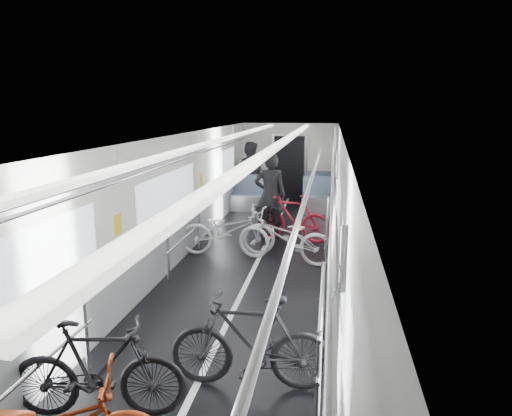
{
  "coord_description": "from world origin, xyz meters",
  "views": [
    {
      "loc": [
        1.33,
        -7.54,
        2.88
      ],
      "look_at": [
        0.0,
        0.47,
        1.09
      ],
      "focal_mm": 32.0,
      "sensor_mm": 36.0,
      "label": 1
    }
  ],
  "objects": [
    {
      "name": "bike_aisle",
      "position": [
        0.06,
        2.23,
        0.41
      ],
      "size": [
        0.74,
        1.62,
        0.82
      ],
      "primitive_type": "imported",
      "rotation": [
        0.0,
        0.0,
        -0.12
      ],
      "color": "black",
      "rests_on": "floor"
    },
    {
      "name": "bike_left_far",
      "position": [
        -0.66,
        1.0,
        0.49
      ],
      "size": [
        1.96,
        0.95,
        0.99
      ],
      "primitive_type": "imported",
      "rotation": [
        0.0,
        0.0,
        1.73
      ],
      "color": "silver",
      "rests_on": "floor"
    },
    {
      "name": "bike_right_near",
      "position": [
        0.58,
        -3.31,
        0.52
      ],
      "size": [
        1.74,
        0.57,
        1.03
      ],
      "primitive_type": "imported",
      "rotation": [
        0.0,
        0.0,
        -1.52
      ],
      "color": "black",
      "rests_on": "floor"
    },
    {
      "name": "bike_left_mid",
      "position": [
        -0.75,
        -4.01,
        0.5
      ],
      "size": [
        1.71,
        0.73,
        0.99
      ],
      "primitive_type": "imported",
      "rotation": [
        0.0,
        0.0,
        1.74
      ],
      "color": "black",
      "rests_on": "floor"
    },
    {
      "name": "bike_right_far",
      "position": [
        0.55,
        2.18,
        0.53
      ],
      "size": [
        1.81,
        1.03,
        1.05
      ],
      "primitive_type": "imported",
      "rotation": [
        0.0,
        0.0,
        -1.9
      ],
      "color": "#A71425",
      "rests_on": "floor"
    },
    {
      "name": "person_standing",
      "position": [
        0.01,
        2.33,
        0.97
      ],
      "size": [
        0.74,
        0.52,
        1.93
      ],
      "primitive_type": "imported",
      "rotation": [
        0.0,
        0.0,
        3.22
      ],
      "color": "black",
      "rests_on": "floor"
    },
    {
      "name": "bike_right_mid",
      "position": [
        0.5,
        0.7,
        0.5
      ],
      "size": [
        1.99,
        1.07,
        0.99
      ],
      "primitive_type": "imported",
      "rotation": [
        0.0,
        0.0,
        -1.8
      ],
      "color": "silver",
      "rests_on": "floor"
    },
    {
      "name": "car_shell",
      "position": [
        0.0,
        1.78,
        1.13
      ],
      "size": [
        3.02,
        14.01,
        2.41
      ],
      "color": "black",
      "rests_on": "ground"
    },
    {
      "name": "person_seated",
      "position": [
        -1.07,
        5.74,
        0.95
      ],
      "size": [
        1.05,
        0.89,
        1.9
      ],
      "primitive_type": "imported",
      "rotation": [
        0.0,
        0.0,
        2.95
      ],
      "color": "#26242B",
      "rests_on": "floor"
    }
  ]
}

